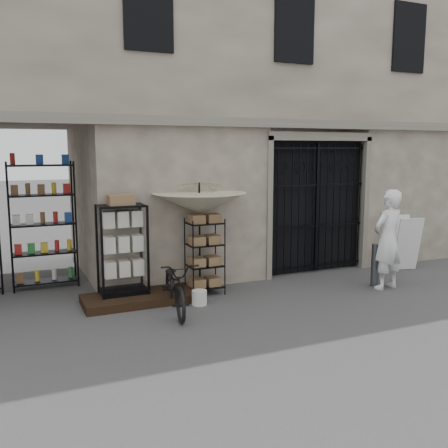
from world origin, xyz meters
name	(u,v)px	position (x,y,z in m)	size (l,w,h in m)	color
ground	(300,310)	(0.00, 0.00, 0.00)	(80.00, 80.00, 0.00)	#242427
main_building	(210,72)	(0.00, 4.00, 4.50)	(14.00, 4.00, 9.00)	tan
shop_recess	(7,218)	(-4.50, 2.80, 1.50)	(3.00, 1.70, 3.00)	black
shop_shelving	(4,228)	(-4.55, 3.30, 1.25)	(2.70, 0.50, 2.50)	black
iron_gate	(313,205)	(1.75, 2.28, 1.50)	(2.50, 0.21, 3.00)	black
step_platform	(140,298)	(-2.40, 1.55, 0.07)	(2.00, 0.90, 0.15)	black
display_cabinet	(123,254)	(-2.64, 1.73, 0.87)	(0.92, 0.72, 1.74)	black
wire_rack	(205,257)	(-1.12, 1.58, 0.71)	(0.70, 0.55, 1.45)	black
market_umbrella	(199,198)	(-1.16, 1.73, 1.83)	(2.03, 2.04, 2.54)	black
white_bucket	(199,298)	(-1.47, 0.98, 0.13)	(0.27, 0.27, 0.26)	silver
bicycle	(176,312)	(-1.98, 0.77, 0.00)	(0.61, 0.92, 1.75)	black
steel_bollard	(375,265)	(2.21, 0.69, 0.43)	(0.16, 0.16, 0.86)	#484D51
shopkeeper	(385,288)	(2.29, 0.46, 0.00)	(0.72, 1.97, 0.47)	white
easel_sign	(404,243)	(3.74, 1.53, 0.62)	(0.72, 0.78, 1.21)	silver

